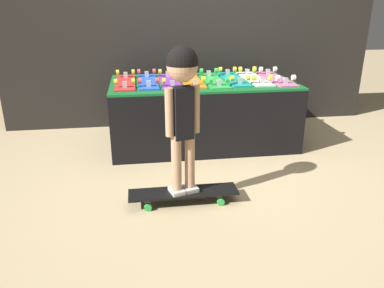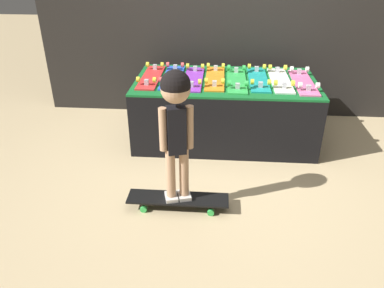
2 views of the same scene
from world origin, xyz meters
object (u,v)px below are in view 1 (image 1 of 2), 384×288
Objects in this scene: skateboard_red_on_rack at (125,82)px; skateboard_on_floor at (183,193)px; skateboard_pink_on_rack at (276,78)px; skateboard_green_on_rack at (213,80)px; skateboard_orange_on_rack at (191,79)px; skateboard_purple_on_rack at (170,81)px; skateboard_teal_on_rack at (233,78)px; skateboard_blue_on_rack at (148,81)px; skateboard_white_on_rack at (254,78)px; child at (182,94)px.

skateboard_red_on_rack is 1.43m from skateboard_on_floor.
skateboard_pink_on_rack is 1.73m from skateboard_on_floor.
skateboard_green_on_rack is 1.41m from skateboard_on_floor.
skateboard_orange_on_rack is 1.41m from skateboard_on_floor.
skateboard_purple_on_rack is 1.00× the size of skateboard_pink_on_rack.
skateboard_pink_on_rack is at bearing -0.03° from skateboard_green_on_rack.
skateboard_orange_on_rack is 1.00× the size of skateboard_teal_on_rack.
skateboard_green_on_rack is at bearing 179.97° from skateboard_pink_on_rack.
skateboard_blue_on_rack is at bearing 3.12° from skateboard_red_on_rack.
skateboard_on_floor is at bearing -125.37° from skateboard_white_on_rack.
child is (-0.03, -1.22, 0.15)m from skateboard_purple_on_rack.
skateboard_green_on_rack is (0.43, -0.02, 0.00)m from skateboard_purple_on_rack.
skateboard_purple_on_rack is 1.00× the size of skateboard_orange_on_rack.
skateboard_teal_on_rack is at bearing 46.68° from child.
skateboard_white_on_rack is 0.95× the size of skateboard_on_floor.
skateboard_orange_on_rack and skateboard_teal_on_rack have the same top height.
skateboard_purple_on_rack is at bearing 88.64° from skateboard_on_floor.
child is at bearing 45.00° from skateboard_on_floor.
skateboard_purple_on_rack is 1.00× the size of skateboard_green_on_rack.
skateboard_orange_on_rack is at bearing 166.32° from skateboard_green_on_rack.
skateboard_pink_on_rack is 0.73× the size of child.
skateboard_green_on_rack is 0.73× the size of child.
skateboard_white_on_rack is at bearing 1.79° from skateboard_purple_on_rack.
skateboard_purple_on_rack is 0.22m from skateboard_orange_on_rack.
skateboard_green_on_rack is 1.30m from child.
skateboard_green_on_rack is (0.21, -0.05, 0.00)m from skateboard_orange_on_rack.
child is at bearing -72.19° from skateboard_red_on_rack.
skateboard_white_on_rack is (0.21, -0.01, 0.00)m from skateboard_teal_on_rack.
skateboard_purple_on_rack is at bearing -178.21° from skateboard_white_on_rack.
skateboard_green_on_rack is at bearing -174.23° from skateboard_white_on_rack.
skateboard_white_on_rack is (0.86, 0.03, 0.00)m from skateboard_purple_on_rack.
skateboard_pink_on_rack is at bearing 32.37° from child.
skateboard_green_on_rack is 1.00× the size of skateboard_white_on_rack.
skateboard_green_on_rack is 0.43m from skateboard_white_on_rack.
skateboard_on_floor is (-0.89, -1.25, -0.58)m from skateboard_white_on_rack.
skateboard_purple_on_rack is 0.86m from skateboard_white_on_rack.
skateboard_blue_on_rack and skateboard_pink_on_rack have the same top height.
skateboard_pink_on_rack is (0.21, -0.04, 0.00)m from skateboard_white_on_rack.
skateboard_white_on_rack is 1.54m from child.
skateboard_white_on_rack is at bearing -0.35° from skateboard_blue_on_rack.
skateboard_white_on_rack is (1.28, 0.01, 0.00)m from skateboard_red_on_rack.
skateboard_red_on_rack is 1.00× the size of skateboard_pink_on_rack.
skateboard_white_on_rack is 0.22m from skateboard_pink_on_rack.
skateboard_white_on_rack reaches higher than skateboard_on_floor.
child is (-0.89, -1.25, 0.15)m from skateboard_white_on_rack.
skateboard_orange_on_rack is 0.73× the size of child.
skateboard_teal_on_rack is (1.07, 0.02, 0.00)m from skateboard_red_on_rack.
skateboard_blue_on_rack is 1.00× the size of skateboard_pink_on_rack.
skateboard_on_floor is at bearing -110.79° from skateboard_green_on_rack.
skateboard_red_on_rack and skateboard_white_on_rack have the same top height.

